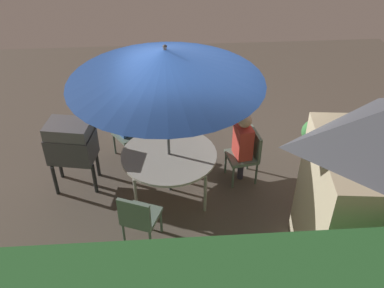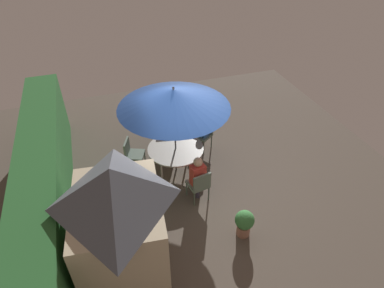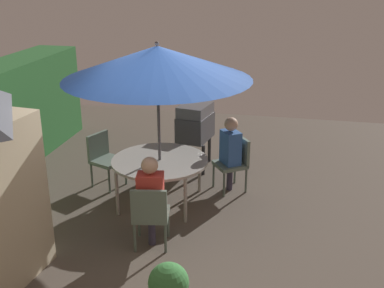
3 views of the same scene
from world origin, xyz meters
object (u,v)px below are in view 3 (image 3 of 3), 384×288
object	(u,v)px
patio_table	(160,162)
chair_far_side	(235,160)
person_in_blue	(231,146)
chair_toward_hedge	(104,156)
patio_umbrella	(157,63)
chair_near_shed	(150,213)
bbq_grill	(195,123)
person_in_red	(151,191)

from	to	relation	value
patio_table	chair_far_side	bearing A→B (deg)	-55.47
chair_far_side	person_in_blue	world-z (taller)	person_in_blue
chair_toward_hedge	person_in_blue	distance (m)	2.13
patio_table	chair_toward_hedge	xyz separation A→B (m)	(0.45, 1.10, -0.16)
patio_umbrella	chair_toward_hedge	bearing A→B (deg)	67.89
chair_near_shed	person_in_blue	bearing A→B (deg)	-21.52
bbq_grill	chair_near_shed	distance (m)	2.80
person_in_red	person_in_blue	world-z (taller)	same
chair_far_side	person_in_red	xyz separation A→B (m)	(-1.92, 0.86, 0.26)
bbq_grill	chair_far_side	bearing A→B (deg)	-133.21
chair_toward_hedge	patio_umbrella	bearing A→B (deg)	-112.11
patio_table	chair_toward_hedge	bearing A→B (deg)	67.89
patio_umbrella	person_in_red	size ratio (longest dim) A/B	2.18
chair_near_shed	chair_toward_hedge	size ratio (longest dim) A/B	1.00
patio_umbrella	person_in_blue	world-z (taller)	patio_umbrella
chair_far_side	person_in_blue	size ratio (longest dim) A/B	0.71
patio_table	chair_far_side	world-z (taller)	chair_far_side
patio_table	chair_toward_hedge	distance (m)	1.20
chair_near_shed	bbq_grill	bearing A→B (deg)	-0.35
bbq_grill	person_in_blue	world-z (taller)	person_in_blue
chair_far_side	chair_toward_hedge	size ratio (longest dim) A/B	1.00
chair_toward_hedge	person_in_blue	bearing A→B (deg)	-83.51
patio_table	person_in_blue	size ratio (longest dim) A/B	1.18
person_in_red	chair_far_side	bearing A→B (deg)	-24.05
patio_umbrella	person_in_red	distance (m)	1.88
patio_umbrella	chair_near_shed	xyz separation A→B (m)	(-1.27, -0.23, -1.70)
person_in_red	person_in_blue	xyz separation A→B (m)	(1.87, -0.79, 0.00)
bbq_grill	chair_far_side	size ratio (longest dim) A/B	1.33
person_in_red	bbq_grill	bearing A→B (deg)	-0.68
chair_near_shed	chair_far_side	bearing A→B (deg)	-22.78
patio_umbrella	chair_toward_hedge	size ratio (longest dim) A/B	3.05
patio_table	chair_toward_hedge	size ratio (longest dim) A/B	1.65
chair_near_shed	person_in_blue	xyz separation A→B (m)	(1.96, -0.77, 0.26)
chair_toward_hedge	patio_table	bearing A→B (deg)	-112.11
patio_table	chair_near_shed	world-z (taller)	chair_near_shed
patio_table	chair_near_shed	xyz separation A→B (m)	(-1.27, -0.23, -0.16)
chair_far_side	bbq_grill	bearing A→B (deg)	46.79
patio_table	chair_near_shed	size ratio (longest dim) A/B	1.65
chair_near_shed	chair_toward_hedge	distance (m)	2.17
person_in_red	patio_table	bearing A→B (deg)	10.06
chair_near_shed	chair_far_side	size ratio (longest dim) A/B	1.00
patio_table	person_in_red	xyz separation A→B (m)	(-1.19, -0.21, 0.10)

